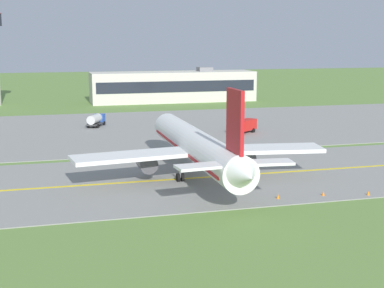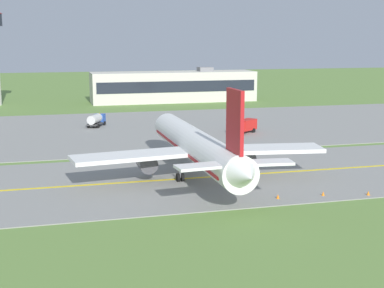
{
  "view_description": "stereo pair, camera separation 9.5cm",
  "coord_description": "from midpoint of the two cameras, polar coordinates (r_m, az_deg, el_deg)",
  "views": [
    {
      "loc": [
        -22.02,
        -66.92,
        17.58
      ],
      "look_at": [
        -3.18,
        2.89,
        4.0
      ],
      "focal_mm": 52.02,
      "sensor_mm": 36.0,
      "label": 1
    },
    {
      "loc": [
        -21.93,
        -66.95,
        17.58
      ],
      "look_at": [
        -3.18,
        2.89,
        4.0
      ],
      "focal_mm": 52.02,
      "sensor_mm": 36.0,
      "label": 2
    }
  ],
  "objects": [
    {
      "name": "service_truck_baggage",
      "position": [
        106.21,
        5.41,
        1.9
      ],
      "size": [
        6.03,
        5.25,
        2.6
      ],
      "color": "red",
      "rests_on": "ground"
    },
    {
      "name": "traffic_cone_near_edge",
      "position": [
        65.34,
        13.34,
        -5.0
      ],
      "size": [
        0.44,
        0.44,
        0.6
      ],
      "primitive_type": "cone",
      "color": "orange",
      "rests_on": "ground"
    },
    {
      "name": "airplane_lead",
      "position": [
        71.2,
        0.56,
        -0.25
      ],
      "size": [
        32.52,
        39.51,
        12.7
      ],
      "color": "white",
      "rests_on": "ground"
    },
    {
      "name": "taxiway_strip",
      "position": [
        72.6,
        3.06,
        -3.35
      ],
      "size": [
        240.0,
        28.0,
        0.1
      ],
      "primitive_type": "cube",
      "color": "gray",
      "rests_on": "ground"
    },
    {
      "name": "ground_plane",
      "position": [
        72.61,
        3.06,
        -3.39
      ],
      "size": [
        500.0,
        500.0,
        0.0
      ],
      "primitive_type": "plane",
      "color": "olive"
    },
    {
      "name": "apron_pad",
      "position": [
        114.88,
        1.32,
        1.85
      ],
      "size": [
        140.0,
        52.0,
        0.1
      ],
      "primitive_type": "cube",
      "color": "gray",
      "rests_on": "ground"
    },
    {
      "name": "traffic_cone_mid_edge",
      "position": [
        63.17,
        8.84,
        -5.37
      ],
      "size": [
        0.44,
        0.44,
        0.6
      ],
      "primitive_type": "cone",
      "color": "orange",
      "rests_on": "ground"
    },
    {
      "name": "taxiway_centreline",
      "position": [
        72.59,
        3.06,
        -3.31
      ],
      "size": [
        220.0,
        0.6,
        0.01
      ],
      "primitive_type": "cube",
      "color": "yellow",
      "rests_on": "taxiway_strip"
    },
    {
      "name": "service_truck_fuel",
      "position": [
        115.48,
        -9.77,
        2.49
      ],
      "size": [
        4.43,
        6.3,
        2.65
      ],
      "color": "#264CA5",
      "rests_on": "ground"
    },
    {
      "name": "terminal_building",
      "position": [
        161.17,
        -1.86,
        5.91
      ],
      "size": [
        47.14,
        11.01,
        9.77
      ],
      "color": "beige",
      "rests_on": "ground"
    },
    {
      "name": "traffic_cone_far_edge",
      "position": [
        66.91,
        17.66,
        -4.85
      ],
      "size": [
        0.44,
        0.44,
        0.6
      ],
      "primitive_type": "cone",
      "color": "orange",
      "rests_on": "ground"
    }
  ]
}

